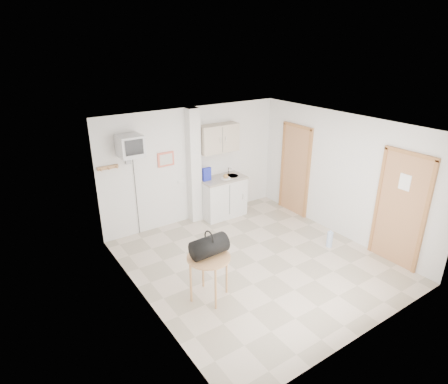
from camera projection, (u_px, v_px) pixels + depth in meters
ground at (256, 262)px, 6.85m from camera, size 4.50×4.50×0.00m
room_envelope at (267, 179)px, 6.46m from camera, size 4.24×4.54×2.55m
kitchenette at (222, 182)px, 8.38m from camera, size 1.03×0.58×2.10m
crt_television at (130, 147)px, 6.92m from camera, size 0.44×0.45×2.15m
round_table at (209, 262)px, 5.68m from camera, size 0.67×0.67×0.74m
duffel_bag at (209, 246)px, 5.63m from camera, size 0.57×0.33×0.42m
water_bottle at (330, 239)px, 7.30m from camera, size 0.12×0.12×0.35m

